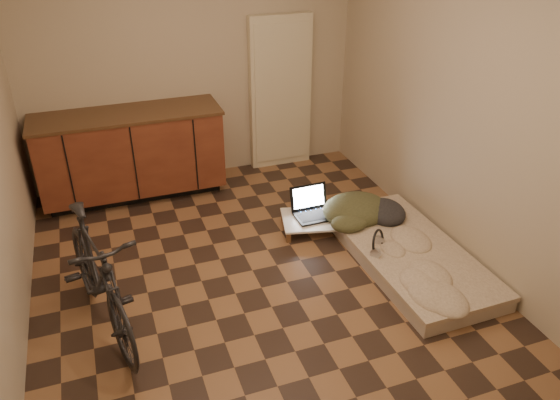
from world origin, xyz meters
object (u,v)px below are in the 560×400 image
object	(u,v)px
bicycle	(97,271)
laptop	(313,209)
lap_desk	(320,219)
futon	(408,254)

from	to	relation	value
bicycle	laptop	world-z (taller)	bicycle
bicycle	lap_desk	bearing A→B (deg)	6.76
bicycle	laptop	bearing A→B (deg)	9.32
bicycle	futon	distance (m)	2.53
bicycle	futon	xyz separation A→B (m)	(2.50, -0.05, -0.42)
bicycle	lap_desk	size ratio (longest dim) A/B	1.92
bicycle	lap_desk	distance (m)	2.16
bicycle	laptop	size ratio (longest dim) A/B	4.08
futon	lap_desk	distance (m)	0.91
lap_desk	laptop	distance (m)	0.12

